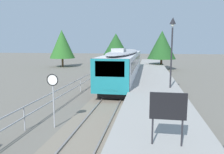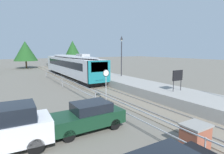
{
  "view_description": "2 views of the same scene",
  "coord_description": "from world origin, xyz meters",
  "px_view_note": "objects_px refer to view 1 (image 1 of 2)",
  "views": [
    {
      "loc": [
        2.69,
        2.61,
        4.26
      ],
      "look_at": [
        0.0,
        18.56,
        1.8
      ],
      "focal_mm": 34.64,
      "sensor_mm": 36.0,
      "label": 1
    },
    {
      "loc": [
        -9.45,
        -0.52,
        4.39
      ],
      "look_at": [
        0.4,
        15.56,
        1.6
      ],
      "focal_mm": 29.24,
      "sensor_mm": 36.0,
      "label": 2
    }
  ],
  "objects_px": {
    "platform_lamp_mid_platform": "(172,39)",
    "platform_notice_board": "(168,108)",
    "speed_limit_sign": "(53,87)",
    "commuter_train": "(124,63)"
  },
  "relations": [
    {
      "from": "commuter_train",
      "to": "speed_limit_sign",
      "type": "height_order",
      "value": "commuter_train"
    },
    {
      "from": "platform_lamp_mid_platform",
      "to": "speed_limit_sign",
      "type": "height_order",
      "value": "platform_lamp_mid_platform"
    },
    {
      "from": "commuter_train",
      "to": "platform_notice_board",
      "type": "height_order",
      "value": "commuter_train"
    },
    {
      "from": "platform_lamp_mid_platform",
      "to": "platform_notice_board",
      "type": "relative_size",
      "value": 2.97
    },
    {
      "from": "platform_notice_board",
      "to": "speed_limit_sign",
      "type": "distance_m",
      "value": 6.11
    },
    {
      "from": "platform_lamp_mid_platform",
      "to": "platform_notice_board",
      "type": "xyz_separation_m",
      "value": [
        -1.06,
        -10.03,
        -2.44
      ]
    },
    {
      "from": "platform_lamp_mid_platform",
      "to": "speed_limit_sign",
      "type": "xyz_separation_m",
      "value": [
        -6.42,
        -7.11,
        -2.5
      ]
    },
    {
      "from": "platform_notice_board",
      "to": "platform_lamp_mid_platform",
      "type": "bearing_deg",
      "value": 83.99
    },
    {
      "from": "platform_notice_board",
      "to": "commuter_train",
      "type": "bearing_deg",
      "value": 100.92
    },
    {
      "from": "commuter_train",
      "to": "platform_lamp_mid_platform",
      "type": "relative_size",
      "value": 3.61
    }
  ]
}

